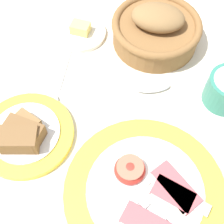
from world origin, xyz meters
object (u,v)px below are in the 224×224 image
at_px(breakfast_plate, 145,190).
at_px(bread_plate, 25,134).
at_px(bread_basket, 156,29).
at_px(butter_dish, 81,32).
at_px(teaspoon_by_saucer, 54,98).
at_px(teaspoon_near_cup, 166,86).

distance_m(breakfast_plate, bread_plate, 0.23).
bearing_deg(bread_basket, butter_dish, -157.96).
relative_size(butter_dish, teaspoon_by_saucer, 0.59).
relative_size(bread_plate, butter_dish, 1.56).
relative_size(bread_basket, teaspoon_near_cup, 1.14).
height_order(breakfast_plate, butter_dish, breakfast_plate).
bearing_deg(teaspoon_by_saucer, teaspoon_near_cup, 106.42).
bearing_deg(teaspoon_near_cup, butter_dish, -47.15).
bearing_deg(bread_basket, teaspoon_near_cup, -54.15).
height_order(breakfast_plate, bread_plate, bread_plate).
distance_m(bread_basket, teaspoon_near_cup, 0.13).
relative_size(butter_dish, teaspoon_near_cup, 0.67).
distance_m(butter_dish, teaspoon_by_saucer, 0.18).
distance_m(breakfast_plate, teaspoon_by_saucer, 0.25).
relative_size(teaspoon_by_saucer, teaspoon_near_cup, 1.14).
distance_m(bread_basket, butter_dish, 0.17).
distance_m(breakfast_plate, bread_basket, 0.34).
relative_size(bread_plate, teaspoon_by_saucer, 0.92).
height_order(breakfast_plate, teaspoon_by_saucer, breakfast_plate).
bearing_deg(bread_plate, teaspoon_near_cup, 52.20).
xyz_separation_m(bread_basket, butter_dish, (-0.15, -0.06, -0.03)).
bearing_deg(bread_plate, butter_dish, 100.35).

